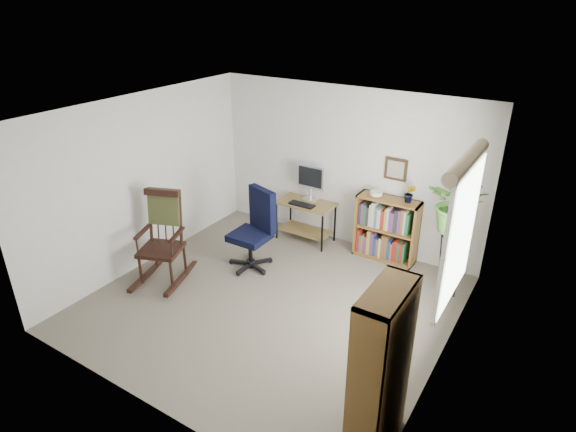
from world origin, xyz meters
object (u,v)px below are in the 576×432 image
Objects in this scene: low_bookshelf at (386,229)px; tall_bookshelf at (380,372)px; desk at (306,221)px; rocking_chair at (159,238)px; office_chair at (250,230)px.

low_bookshelf is 3.29m from tall_bookshelf.
rocking_chair reaches higher than desk.
office_chair is 1.97m from low_bookshelf.
office_chair is (-0.24, -1.13, 0.26)m from desk.
desk is 0.70× the size of rocking_chair.
tall_bookshelf is (3.46, -0.92, 0.16)m from rocking_chair.
rocking_chair is 1.32× the size of low_bookshelf.
rocking_chair reaches higher than low_bookshelf.
office_chair reaches higher than desk.
tall_bookshelf reaches higher than rocking_chair.
rocking_chair is at bearing -114.51° from office_chair.
rocking_chair is (-0.81, -0.90, 0.05)m from office_chair.
office_chair is 1.22× the size of low_bookshelf.
tall_bookshelf is at bearing -36.16° from rocking_chair.
rocking_chair is 3.17m from low_bookshelf.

